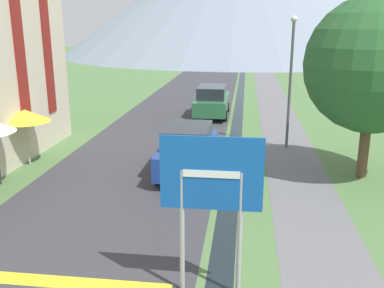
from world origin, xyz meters
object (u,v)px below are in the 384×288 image
(road_sign, at_px, (211,190))
(streetlamp, at_px, (291,73))
(parked_car_near, at_px, (188,149))
(cafe_umbrella_rear_yellow, at_px, (25,116))
(tree_by_path, at_px, (373,65))
(parked_car_far, at_px, (212,101))

(road_sign, xyz_separation_m, streetlamp, (2.49, 11.19, 1.07))
(parked_car_near, height_order, cafe_umbrella_rear_yellow, cafe_umbrella_rear_yellow)
(streetlamp, relative_size, tree_by_path, 0.89)
(road_sign, xyz_separation_m, parked_car_far, (-1.39, 17.56, -1.35))
(road_sign, relative_size, tree_by_path, 0.52)
(streetlamp, bearing_deg, road_sign, -102.54)
(parked_car_near, xyz_separation_m, streetlamp, (3.91, 3.99, 2.42))
(parked_car_near, bearing_deg, streetlamp, 45.56)
(road_sign, height_order, cafe_umbrella_rear_yellow, road_sign)
(cafe_umbrella_rear_yellow, xyz_separation_m, tree_by_path, (12.56, 0.21, 2.04))
(parked_car_far, relative_size, tree_by_path, 0.72)
(parked_car_far, height_order, cafe_umbrella_rear_yellow, cafe_umbrella_rear_yellow)
(parked_car_far, relative_size, cafe_umbrella_rear_yellow, 2.09)
(road_sign, bearing_deg, parked_car_near, 101.14)
(parked_car_near, xyz_separation_m, tree_by_path, (6.26, 0.41, 3.09))
(cafe_umbrella_rear_yellow, relative_size, tree_by_path, 0.35)
(cafe_umbrella_rear_yellow, bearing_deg, parked_car_near, -1.76)
(parked_car_far, xyz_separation_m, tree_by_path, (6.23, -9.94, 3.09))
(parked_car_near, bearing_deg, tree_by_path, 3.73)
(parked_car_near, height_order, streetlamp, streetlamp)
(cafe_umbrella_rear_yellow, bearing_deg, parked_car_far, 58.06)
(tree_by_path, bearing_deg, parked_car_near, -176.27)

